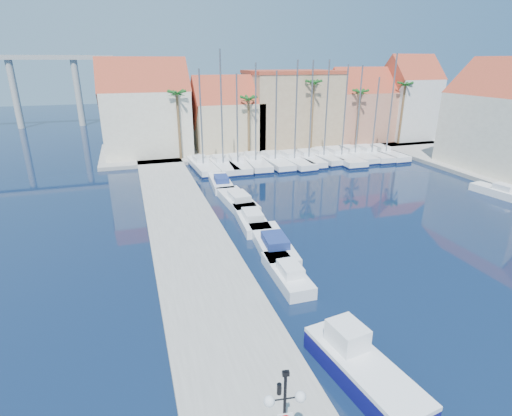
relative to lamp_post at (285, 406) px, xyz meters
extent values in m
plane|color=black|center=(8.85, 4.70, -3.18)|extent=(260.00, 260.00, 0.00)
cube|color=gray|center=(-0.15, 18.20, -2.93)|extent=(6.00, 77.00, 0.50)
cube|color=gray|center=(18.85, 52.70, -2.93)|extent=(54.00, 16.00, 0.50)
cylinder|color=black|center=(-0.25, 0.04, 0.28)|extent=(0.51, 0.12, 0.05)
cylinder|color=black|center=(0.25, -0.03, 0.28)|extent=(0.51, 0.12, 0.05)
sphere|color=white|center=(-0.51, 0.07, 0.28)|extent=(0.37, 0.37, 0.37)
sphere|color=white|center=(0.51, -0.06, 0.28)|extent=(0.37, 0.37, 0.37)
cube|color=black|center=(0.00, 0.01, 1.30)|extent=(0.24, 0.15, 0.16)
cylinder|color=black|center=(0.99, 2.97, -2.43)|extent=(0.21, 0.21, 0.51)
cube|color=#100F5C|center=(4.95, 2.86, -2.70)|extent=(3.04, 6.64, 0.96)
cube|color=white|center=(4.95, 2.86, -2.12)|extent=(3.04, 6.64, 0.21)
cube|color=white|center=(4.77, 4.13, -1.53)|extent=(1.62, 1.89, 1.17)
cube|color=white|center=(5.08, 12.26, -2.78)|extent=(1.84, 5.57, 0.80)
cube|color=white|center=(5.07, 11.71, -2.08)|extent=(1.27, 1.96, 0.60)
cube|color=white|center=(5.70, 16.73, -2.78)|extent=(2.96, 7.41, 0.80)
cube|color=navy|center=(5.63, 16.01, -2.08)|extent=(1.84, 2.67, 0.60)
cube|color=white|center=(5.62, 22.15, -2.78)|extent=(2.62, 6.80, 0.80)
cube|color=white|center=(5.57, 21.48, -2.08)|extent=(1.66, 2.44, 0.60)
cube|color=white|center=(5.75, 27.29, -2.78)|extent=(2.74, 7.45, 0.80)
cube|color=white|center=(5.79, 26.55, -2.08)|extent=(1.78, 2.65, 0.60)
cube|color=white|center=(5.57, 33.64, -2.78)|extent=(2.59, 6.63, 0.80)
cube|color=navy|center=(5.52, 32.99, -2.08)|extent=(1.63, 2.38, 0.60)
cube|color=white|center=(32.85, 21.46, -2.78)|extent=(2.62, 5.75, 0.80)
cube|color=white|center=(32.94, 20.92, -2.08)|extent=(1.53, 2.11, 0.60)
cube|color=white|center=(4.94, 41.44, -2.68)|extent=(2.86, 9.16, 1.00)
cube|color=#0B163B|center=(4.94, 41.44, -3.00)|extent=(2.92, 9.22, 0.28)
cube|color=white|center=(4.89, 42.35, -1.88)|extent=(1.80, 2.80, 0.60)
cylinder|color=slate|center=(4.97, 40.99, 3.61)|extent=(0.20, 0.20, 11.59)
cube|color=white|center=(7.45, 40.91, -2.68)|extent=(2.78, 9.19, 1.00)
cube|color=#0B163B|center=(7.45, 40.91, -3.00)|extent=(2.84, 9.26, 0.28)
cube|color=white|center=(7.41, 41.82, -1.88)|extent=(1.78, 2.80, 0.60)
cylinder|color=slate|center=(7.47, 40.45, 4.72)|extent=(0.20, 0.20, 13.80)
cube|color=white|center=(9.50, 40.91, -2.68)|extent=(3.09, 9.22, 1.00)
cube|color=#0B163B|center=(9.50, 40.91, -3.00)|extent=(3.15, 9.28, 0.28)
cube|color=white|center=(9.58, 41.81, -1.88)|extent=(1.87, 2.84, 0.60)
cylinder|color=slate|center=(9.46, 40.46, 3.33)|extent=(0.20, 0.20, 11.03)
cube|color=white|center=(12.04, 41.21, -2.68)|extent=(2.91, 9.56, 1.00)
cube|color=#0B163B|center=(12.04, 41.21, -3.00)|extent=(2.97, 9.63, 0.28)
cube|color=white|center=(12.08, 42.15, -1.88)|extent=(1.85, 2.92, 0.60)
cylinder|color=slate|center=(12.01, 40.74, 3.94)|extent=(0.20, 0.20, 12.25)
cube|color=white|center=(14.70, 40.98, -2.68)|extent=(2.74, 9.50, 1.00)
cube|color=#0B163B|center=(14.70, 40.98, -3.00)|extent=(2.80, 9.56, 0.28)
cube|color=white|center=(14.67, 41.92, -1.88)|extent=(1.80, 2.88, 0.60)
cylinder|color=slate|center=(14.71, 40.50, 3.48)|extent=(0.20, 0.20, 11.32)
cube|color=white|center=(17.30, 40.54, -2.68)|extent=(3.24, 9.84, 1.00)
cube|color=#0B163B|center=(17.30, 40.54, -3.00)|extent=(3.31, 9.91, 0.28)
cube|color=white|center=(17.22, 41.50, -1.88)|extent=(1.98, 3.03, 0.60)
cylinder|color=slate|center=(17.33, 40.06, 4.12)|extent=(0.20, 0.20, 12.60)
cube|color=white|center=(19.62, 40.75, -2.68)|extent=(2.57, 8.71, 1.00)
cube|color=#0B163B|center=(19.62, 40.75, -3.00)|extent=(2.63, 8.77, 0.28)
cube|color=white|center=(19.65, 41.62, -1.88)|extent=(1.67, 2.65, 0.60)
cylinder|color=slate|center=(19.60, 40.32, 4.10)|extent=(0.20, 0.20, 12.56)
cube|color=white|center=(22.02, 41.04, -2.68)|extent=(2.82, 8.36, 1.00)
cube|color=#0B163B|center=(22.02, 41.04, -3.00)|extent=(2.88, 8.42, 0.28)
cube|color=white|center=(21.95, 41.86, -1.88)|extent=(1.70, 2.58, 0.60)
cylinder|color=slate|center=(22.06, 40.64, 4.12)|extent=(0.20, 0.20, 12.62)
cube|color=white|center=(24.59, 40.66, -2.68)|extent=(3.14, 11.05, 1.00)
cube|color=#0B163B|center=(24.59, 40.66, -3.00)|extent=(3.20, 11.11, 0.28)
cube|color=white|center=(24.62, 41.75, -1.88)|extent=(2.08, 3.34, 0.60)
cylinder|color=slate|center=(24.57, 40.11, 3.82)|extent=(0.20, 0.20, 12.01)
cube|color=white|center=(27.08, 41.22, -2.68)|extent=(3.10, 9.84, 1.00)
cube|color=#0B163B|center=(27.08, 41.22, -3.00)|extent=(3.16, 9.91, 0.28)
cube|color=white|center=(27.02, 42.19, -1.88)|extent=(1.94, 3.01, 0.60)
cylinder|color=slate|center=(27.11, 40.73, 3.76)|extent=(0.20, 0.20, 11.88)
cube|color=white|center=(29.66, 40.85, -2.68)|extent=(2.50, 9.55, 1.00)
cube|color=#0B163B|center=(29.66, 40.85, -3.00)|extent=(2.56, 9.61, 0.28)
cube|color=white|center=(29.66, 41.80, -1.88)|extent=(1.74, 2.87, 0.60)
cylinder|color=slate|center=(29.66, 40.37, 3.00)|extent=(0.20, 0.20, 10.36)
cube|color=white|center=(31.85, 40.55, -2.68)|extent=(2.64, 9.40, 1.00)
cube|color=#0B163B|center=(31.85, 40.55, -3.00)|extent=(2.70, 9.46, 0.28)
cube|color=white|center=(31.83, 41.49, -1.88)|extent=(1.76, 2.84, 0.60)
cylinder|color=slate|center=(31.86, 40.08, 4.52)|extent=(0.20, 0.20, 13.41)
cube|color=beige|center=(-1.15, 51.70, 1.82)|extent=(12.00, 9.00, 9.00)
cube|color=maroon|center=(-1.15, 51.70, 6.32)|extent=(12.30, 9.00, 9.00)
cube|color=tan|center=(10.85, 51.70, 0.82)|extent=(10.00, 8.00, 7.00)
cube|color=maroon|center=(10.85, 51.70, 4.32)|extent=(10.30, 8.00, 8.00)
cube|color=tan|center=(21.85, 52.70, 2.82)|extent=(14.00, 10.00, 11.00)
cube|color=maroon|center=(21.85, 52.70, 8.57)|extent=(14.20, 10.20, 0.50)
cube|color=#B7725C|center=(33.85, 51.70, 1.32)|extent=(10.00, 8.00, 8.00)
cube|color=maroon|center=(33.85, 51.70, 5.32)|extent=(10.30, 8.00, 8.00)
cube|color=silver|center=(42.85, 50.70, 2.32)|extent=(8.00, 8.00, 10.00)
cube|color=maroon|center=(42.85, 50.70, 7.32)|extent=(8.30, 8.00, 8.00)
cube|color=beige|center=(40.85, 28.70, 1.82)|extent=(9.00, 14.00, 9.00)
cylinder|color=brown|center=(2.85, 46.70, 1.82)|extent=(0.36, 0.36, 9.00)
sphere|color=#17531C|center=(2.85, 46.70, 6.17)|extent=(2.60, 2.60, 2.60)
cylinder|color=brown|center=(12.85, 46.70, 1.32)|extent=(0.36, 0.36, 8.00)
sphere|color=#17531C|center=(12.85, 46.70, 5.17)|extent=(2.60, 2.60, 2.60)
cylinder|color=brown|center=(22.85, 46.70, 2.32)|extent=(0.36, 0.36, 10.00)
sphere|color=#17531C|center=(22.85, 46.70, 7.17)|extent=(2.60, 2.60, 2.60)
cylinder|color=brown|center=(30.85, 46.70, 1.57)|extent=(0.36, 0.36, 8.50)
sphere|color=#17531C|center=(30.85, 46.70, 5.67)|extent=(2.60, 2.60, 2.60)
cylinder|color=brown|center=(38.85, 46.70, 2.07)|extent=(0.36, 0.36, 9.50)
sphere|color=#17531C|center=(38.85, 46.70, 6.67)|extent=(2.60, 2.60, 2.60)
cylinder|color=#9E9E99|center=(-25.15, 86.70, 3.82)|extent=(1.40, 1.40, 14.00)
cylinder|color=#9E9E99|center=(-13.15, 86.70, 3.82)|extent=(1.40, 1.40, 14.00)
camera|label=1|loc=(-3.85, -9.01, 10.40)|focal=28.00mm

